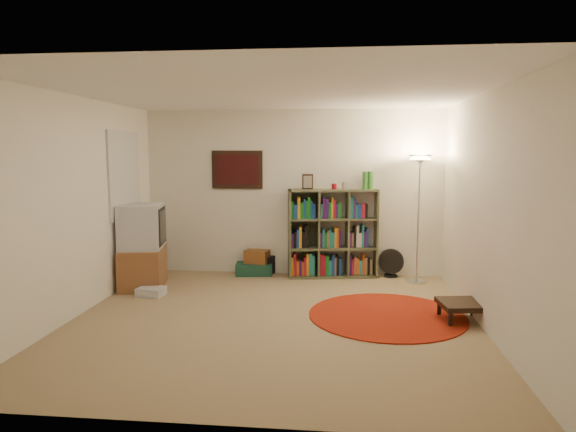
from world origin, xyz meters
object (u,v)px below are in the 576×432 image
(bookshelf, at_px, (331,234))
(suitcase, at_px, (254,269))
(tv_stand, at_px, (143,247))
(floor_lamp, at_px, (420,177))
(side_table, at_px, (462,305))
(floor_fan, at_px, (391,263))

(bookshelf, height_order, suitcase, bookshelf)
(tv_stand, height_order, suitcase, tv_stand)
(floor_lamp, height_order, side_table, floor_lamp)
(bookshelf, relative_size, tv_stand, 1.37)
(bookshelf, bearing_deg, side_table, -61.78)
(floor_lamp, xyz_separation_m, side_table, (0.25, -1.70, -1.34))
(tv_stand, xyz_separation_m, suitcase, (1.41, 0.87, -0.47))
(bookshelf, height_order, side_table, bookshelf)
(side_table, bearing_deg, tv_stand, 165.33)
(floor_fan, bearing_deg, tv_stand, -159.64)
(bookshelf, distance_m, tv_stand, 2.73)
(floor_lamp, bearing_deg, side_table, -81.64)
(bookshelf, xyz_separation_m, side_table, (1.49, -1.94, -0.45))
(floor_lamp, bearing_deg, floor_fan, 141.56)
(floor_lamp, distance_m, side_table, 2.18)
(floor_lamp, relative_size, side_table, 3.42)
(floor_fan, bearing_deg, suitcase, -173.25)
(floor_fan, xyz_separation_m, side_table, (0.59, -1.97, -0.03))
(tv_stand, bearing_deg, floor_lamp, -1.86)
(suitcase, distance_m, side_table, 3.29)
(floor_lamp, relative_size, suitcase, 3.10)
(floor_lamp, bearing_deg, tv_stand, -170.62)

